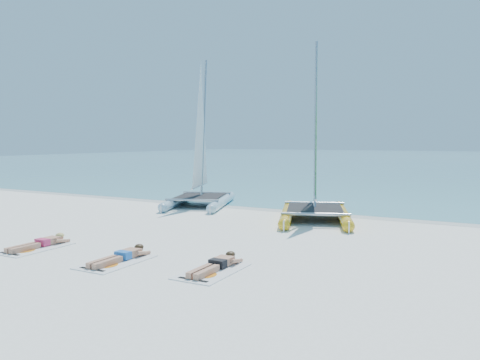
% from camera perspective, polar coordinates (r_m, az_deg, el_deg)
% --- Properties ---
extents(ground, '(140.00, 140.00, 0.00)m').
position_cam_1_polar(ground, '(14.53, -3.76, -6.43)').
color(ground, white).
rests_on(ground, ground).
extents(sea, '(140.00, 115.00, 0.01)m').
position_cam_1_polar(sea, '(75.54, 22.29, 2.36)').
color(sea, '#7AC8CC').
rests_on(sea, ground).
extents(wet_sand_strip, '(140.00, 1.40, 0.01)m').
position_cam_1_polar(wet_sand_strip, '(19.36, 4.85, -3.58)').
color(wet_sand_strip, silver).
rests_on(wet_sand_strip, ground).
extents(catamaran_blue, '(3.80, 5.39, 6.68)m').
position_cam_1_polar(catamaran_blue, '(20.40, -4.87, 2.46)').
color(catamaran_blue, '#A9CFDE').
rests_on(catamaran_blue, ground).
extents(catamaran_yellow, '(3.92, 5.47, 6.77)m').
position_cam_1_polar(catamaran_yellow, '(17.30, 9.15, 2.45)').
color(catamaran_yellow, yellow).
rests_on(catamaran_yellow, ground).
extents(towel_a, '(1.00, 1.85, 0.02)m').
position_cam_1_polar(towel_a, '(13.56, -23.69, -7.61)').
color(towel_a, white).
rests_on(towel_a, ground).
extents(sunbather_a, '(0.37, 1.73, 0.26)m').
position_cam_1_polar(sunbather_a, '(13.66, -23.07, -7.04)').
color(sunbather_a, tan).
rests_on(sunbather_a, towel_a).
extents(towel_b, '(1.00, 1.85, 0.02)m').
position_cam_1_polar(towel_b, '(11.45, -14.84, -9.63)').
color(towel_b, white).
rests_on(towel_b, ground).
extents(sunbather_b, '(0.37, 1.73, 0.26)m').
position_cam_1_polar(sunbather_b, '(11.56, -14.20, -8.92)').
color(sunbather_b, tan).
rests_on(sunbather_b, towel_b).
extents(towel_c, '(1.00, 1.85, 0.02)m').
position_cam_1_polar(towel_c, '(10.36, -3.40, -11.02)').
color(towel_c, white).
rests_on(towel_c, ground).
extents(sunbather_c, '(0.37, 1.73, 0.26)m').
position_cam_1_polar(sunbather_c, '(10.49, -2.85, -10.20)').
color(sunbather_c, tan).
rests_on(sunbather_c, towel_c).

